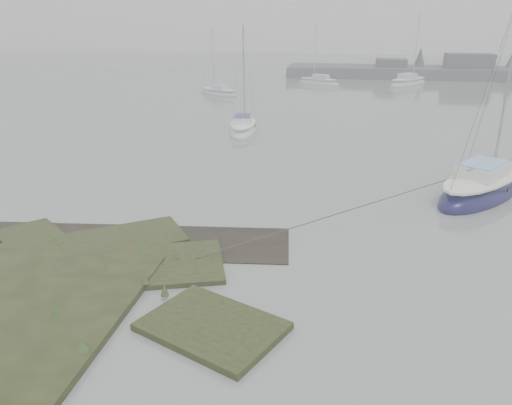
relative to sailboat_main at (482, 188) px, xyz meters
name	(u,v)px	position (x,y,z in m)	size (l,w,h in m)	color
ground	(297,117)	(-10.20, 18.01, -0.32)	(160.00, 160.00, 0.00)	slate
sailboat_main	(482,188)	(0.00, 0.00, 0.00)	(6.26, 7.35, 10.35)	#0D0D39
sailboat_white	(243,128)	(-13.50, 11.53, -0.08)	(2.41, 5.76, 7.90)	silver
sailboat_far_a	(219,93)	(-19.56, 29.05, -0.10)	(5.21, 4.03, 7.16)	#A9ACB3
sailboat_far_b	(408,83)	(1.30, 40.76, -0.03)	(5.91, 6.39, 9.27)	silver
sailboat_far_c	(319,82)	(-9.45, 39.91, -0.08)	(5.75, 4.23, 7.83)	silver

